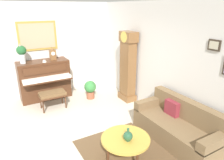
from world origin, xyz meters
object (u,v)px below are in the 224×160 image
at_px(piano, 45,80).
at_px(teacup, 44,61).
at_px(grandfather_clock, 128,69).
at_px(green_jug, 128,136).
at_px(piano_bench, 52,95).
at_px(mantel_clock, 53,54).
at_px(couch, 178,126).
at_px(flower_vase, 22,52).
at_px(potted_plant, 90,88).
at_px(coffee_table, 125,139).

xyz_separation_m(piano, teacup, (0.16, 0.02, 0.60)).
relative_size(grandfather_clock, green_jug, 8.46).
height_order(piano_bench, mantel_clock, mantel_clock).
relative_size(grandfather_clock, couch, 1.07).
height_order(piano, flower_vase, flower_vase).
bearing_deg(green_jug, grandfather_clock, 146.29).
bearing_deg(teacup, potted_plant, 63.48).
distance_m(green_jug, potted_plant, 2.91).
distance_m(couch, potted_plant, 2.91).
bearing_deg(teacup, couch, 28.86).
bearing_deg(green_jug, mantel_clock, -175.33).
bearing_deg(piano_bench, potted_plant, 94.58).
distance_m(piano, grandfather_clock, 2.51).
distance_m(flower_vase, potted_plant, 2.17).
bearing_deg(piano_bench, green_jug, 12.36).
height_order(grandfather_clock, teacup, grandfather_clock).
relative_size(piano, teacup, 12.41).
bearing_deg(flower_vase, teacup, 74.21).
xyz_separation_m(mantel_clock, flower_vase, (-0.00, -0.84, 0.14)).
bearing_deg(flower_vase, potted_plant, 66.79).
xyz_separation_m(piano, coffee_table, (3.49, 0.61, -0.18)).
bearing_deg(grandfather_clock, couch, -5.34).
bearing_deg(grandfather_clock, coffee_table, -34.60).
relative_size(couch, coffee_table, 2.16).
relative_size(piano, couch, 0.76).
bearing_deg(coffee_table, teacup, -170.04).
bearing_deg(flower_vase, coffee_table, 17.98).
distance_m(mantel_clock, teacup, 0.36).
relative_size(couch, green_jug, 7.92).
height_order(grandfather_clock, couch, grandfather_clock).
relative_size(flower_vase, green_jug, 2.42).
distance_m(mantel_clock, green_jug, 3.67).
height_order(mantel_clock, green_jug, mantel_clock).
height_order(couch, coffee_table, couch).
xyz_separation_m(piano, mantel_clock, (0.00, 0.31, 0.74)).
xyz_separation_m(piano_bench, grandfather_clock, (0.52, 2.09, 0.56)).
relative_size(mantel_clock, potted_plant, 0.68).
bearing_deg(potted_plant, green_jug, -11.05).
bearing_deg(mantel_clock, grandfather_clock, 53.13).
height_order(coffee_table, teacup, teacup).
bearing_deg(mantel_clock, piano, -90.27).
bearing_deg(teacup, piano, -172.37).
height_order(piano, piano_bench, piano).
distance_m(grandfather_clock, potted_plant, 1.29).
bearing_deg(potted_plant, mantel_clock, -130.46).
xyz_separation_m(flower_vase, green_jug, (3.57, 1.13, -0.94)).
bearing_deg(potted_plant, couch, 14.48).
distance_m(couch, green_jug, 1.30).
distance_m(couch, flower_vase, 4.44).
xyz_separation_m(grandfather_clock, potted_plant, (-0.61, -0.93, -0.64)).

